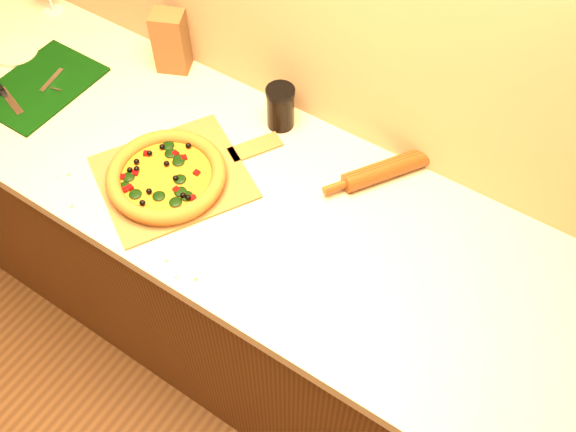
% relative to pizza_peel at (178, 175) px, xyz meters
% --- Properties ---
extents(cabinet, '(2.80, 0.65, 0.86)m').
position_rel_pizza_peel_xyz_m(cabinet, '(0.25, 0.06, -0.47)').
color(cabinet, '#4A260F').
rests_on(cabinet, ground).
extents(countertop, '(2.84, 0.68, 0.04)m').
position_rel_pizza_peel_xyz_m(countertop, '(0.25, 0.06, -0.02)').
color(countertop, beige).
rests_on(countertop, cabinet).
extents(pizza_peel, '(0.48, 0.53, 0.01)m').
position_rel_pizza_peel_xyz_m(pizza_peel, '(0.00, 0.00, 0.00)').
color(pizza_peel, brown).
rests_on(pizza_peel, countertop).
extents(pizza, '(0.31, 0.31, 0.04)m').
position_rel_pizza_peel_xyz_m(pizza, '(-0.01, -0.03, 0.02)').
color(pizza, '#BA792E').
rests_on(pizza, pizza_peel).
extents(cutting_board, '(0.26, 0.34, 0.03)m').
position_rel_pizza_peel_xyz_m(cutting_board, '(-0.57, 0.04, 0.00)').
color(cutting_board, black).
rests_on(cutting_board, countertop).
extents(bottle_cap, '(0.03, 0.03, 0.01)m').
position_rel_pizza_peel_xyz_m(bottle_cap, '(-0.18, -0.02, -0.00)').
color(bottle_cap, black).
rests_on(bottle_cap, countertop).
extents(rolling_pin, '(0.23, 0.34, 0.05)m').
position_rel_pizza_peel_xyz_m(rolling_pin, '(0.47, 0.32, 0.02)').
color(rolling_pin, '#5C280F').
rests_on(rolling_pin, countertop).
extents(paper_bag, '(0.12, 0.11, 0.19)m').
position_rel_pizza_peel_xyz_m(paper_bag, '(-0.29, 0.34, 0.09)').
color(paper_bag, brown).
rests_on(paper_bag, countertop).
extents(dark_jar, '(0.08, 0.08, 0.13)m').
position_rel_pizza_peel_xyz_m(dark_jar, '(0.12, 0.31, 0.06)').
color(dark_jar, black).
rests_on(dark_jar, countertop).
extents(side_plate, '(0.16, 0.16, 0.01)m').
position_rel_pizza_peel_xyz_m(side_plate, '(-0.74, 0.11, 0.00)').
color(side_plate, beige).
rests_on(side_plate, countertop).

